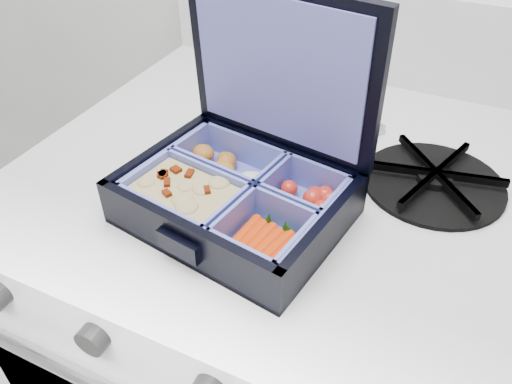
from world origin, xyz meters
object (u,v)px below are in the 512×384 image
at_px(burner_grate, 435,177).
at_px(fork, 320,152).
at_px(stove, 276,357).
at_px(bento_box, 236,198).

height_order(burner_grate, fork, burner_grate).
bearing_deg(burner_grate, fork, 178.28).
xyz_separation_m(stove, bento_box, (-0.00, -0.13, 0.49)).
xyz_separation_m(stove, fork, (0.04, 0.02, 0.46)).
xyz_separation_m(bento_box, fork, (0.04, 0.16, -0.02)).
height_order(stove, bento_box, bento_box).
height_order(stove, burner_grate, burner_grate).
distance_m(stove, fork, 0.47).
bearing_deg(fork, burner_grate, 29.98).
distance_m(bento_box, fork, 0.16).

